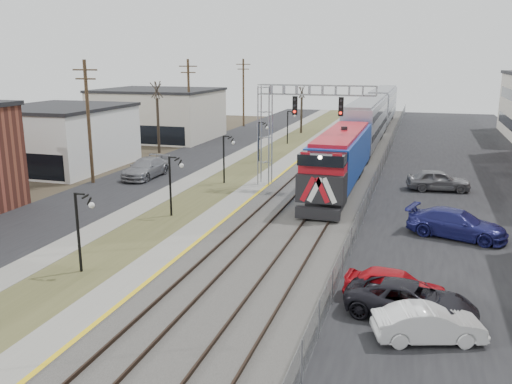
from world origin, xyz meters
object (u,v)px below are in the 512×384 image
at_px(signal_gantry, 286,118).
at_px(car_lot_b, 429,325).
at_px(train, 370,121).
at_px(car_lot_a, 395,287).

relative_size(signal_gantry, car_lot_b, 2.24).
height_order(train, car_lot_b, train).
height_order(car_lot_a, car_lot_b, car_lot_a).
bearing_deg(signal_gantry, car_lot_a, -63.47).
bearing_deg(car_lot_b, train, -9.71).
height_order(train, signal_gantry, signal_gantry).
distance_m(signal_gantry, car_lot_a, 21.77).
xyz_separation_m(car_lot_a, car_lot_b, (1.36, -2.98, -0.06)).
distance_m(car_lot_a, car_lot_b, 3.28).
relative_size(train, car_lot_a, 14.84).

